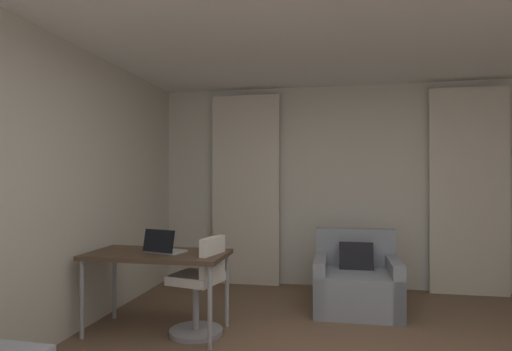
# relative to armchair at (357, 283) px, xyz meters

# --- Properties ---
(wall_window) EXTENTS (5.12, 0.06, 2.60)m
(wall_window) POSITION_rel_armchair_xyz_m (-0.02, 0.97, 1.02)
(wall_window) COLOR beige
(wall_window) RESTS_ON ground
(curtain_left_panel) EXTENTS (0.90, 0.06, 2.50)m
(curtain_left_panel) POSITION_rel_armchair_xyz_m (-1.39, 0.84, 0.97)
(curtain_left_panel) COLOR beige
(curtain_left_panel) RESTS_ON ground
(curtain_right_panel) EXTENTS (0.90, 0.06, 2.50)m
(curtain_right_panel) POSITION_rel_armchair_xyz_m (1.36, 0.84, 0.97)
(curtain_right_panel) COLOR beige
(curtain_right_panel) RESTS_ON ground
(armchair) EXTENTS (0.88, 0.85, 0.83)m
(armchair) POSITION_rel_armchair_xyz_m (0.00, 0.00, 0.00)
(armchair) COLOR gray
(armchair) RESTS_ON ground
(desk) EXTENTS (1.26, 0.65, 0.72)m
(desk) POSITION_rel_armchair_xyz_m (-1.81, -1.02, 0.39)
(desk) COLOR #4C3828
(desk) RESTS_ON ground
(desk_chair) EXTENTS (0.48, 0.48, 0.88)m
(desk_chair) POSITION_rel_armchair_xyz_m (-1.41, -1.01, 0.12)
(desk_chair) COLOR gray
(desk_chair) RESTS_ON ground
(laptop) EXTENTS (0.37, 0.32, 0.22)m
(laptop) POSITION_rel_armchair_xyz_m (-1.74, -1.04, 0.49)
(laptop) COLOR #ADADB2
(laptop) RESTS_ON desk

